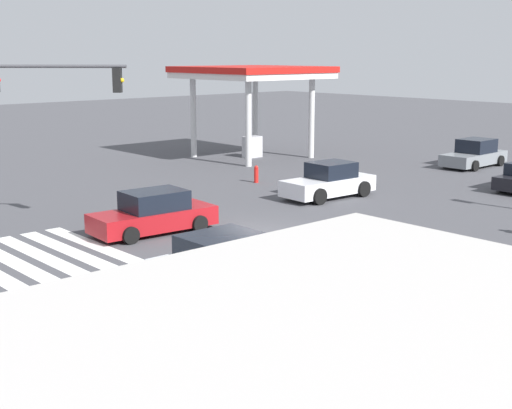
# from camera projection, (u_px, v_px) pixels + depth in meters

# --- Properties ---
(ground_plane) EXTENTS (140.25, 140.25, 0.00)m
(ground_plane) POSITION_uv_depth(u_px,v_px,m) (256.00, 235.00, 25.32)
(ground_plane) COLOR #47474C
(crosswalk_markings) EXTENTS (11.30, 4.40, 0.01)m
(crosswalk_markings) POSITION_uv_depth(u_px,v_px,m) (80.00, 274.00, 20.81)
(crosswalk_markings) COLOR silver
(crosswalk_markings) RESTS_ON ground_plane
(car_0) EXTENTS (2.25, 4.60, 1.53)m
(car_0) POSITION_uv_depth(u_px,v_px,m) (154.00, 214.00, 25.48)
(car_0) COLOR maroon
(car_0) RESTS_ON ground_plane
(car_3) EXTENTS (2.11, 4.30, 1.38)m
(car_3) POSITION_uv_depth(u_px,v_px,m) (225.00, 258.00, 20.09)
(car_3) COLOR silver
(car_3) RESTS_ON ground_plane
(car_4) EXTENTS (2.16, 4.51, 1.58)m
(car_4) POSITION_uv_depth(u_px,v_px,m) (329.00, 182.00, 31.72)
(car_4) COLOR silver
(car_4) RESTS_ON ground_plane
(car_5) EXTENTS (2.09, 4.51, 1.57)m
(car_5) POSITION_uv_depth(u_px,v_px,m) (474.00, 154.00, 40.37)
(car_5) COLOR gray
(car_5) RESTS_ON ground_plane
(gas_station_canopy) EXTENTS (7.48, 7.48, 5.54)m
(gas_station_canopy) POSITION_uv_depth(u_px,v_px,m) (252.00, 77.00, 43.13)
(gas_station_canopy) COLOR silver
(gas_station_canopy) RESTS_ON ground_plane
(fire_hydrant) EXTENTS (0.22, 0.22, 0.86)m
(fire_hydrant) POSITION_uv_depth(u_px,v_px,m) (256.00, 174.00, 35.43)
(fire_hydrant) COLOR red
(fire_hydrant) RESTS_ON ground_plane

